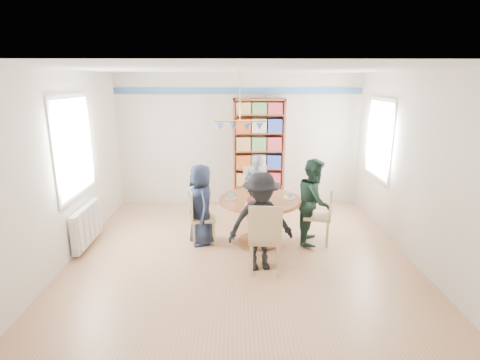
{
  "coord_description": "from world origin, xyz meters",
  "views": [
    {
      "loc": [
        -0.08,
        -5.23,
        2.55
      ],
      "look_at": [
        0.0,
        0.4,
        1.05
      ],
      "focal_mm": 28.0,
      "sensor_mm": 36.0,
      "label": 1
    }
  ],
  "objects_px": {
    "chair_right": "(323,212)",
    "bookshelf": "(259,154)",
    "person_left": "(201,204)",
    "person_near": "(261,222)",
    "person_right": "(314,201)",
    "radiator": "(87,225)",
    "chair_near": "(265,235)",
    "chair_far": "(257,191)",
    "dining_table": "(260,210)",
    "chair_left": "(198,214)",
    "person_far": "(257,189)"
  },
  "relations": [
    {
      "from": "person_near",
      "to": "bookshelf",
      "type": "distance_m",
      "value": 2.85
    },
    {
      "from": "person_far",
      "to": "radiator",
      "type": "bearing_deg",
      "value": 27.47
    },
    {
      "from": "person_near",
      "to": "bookshelf",
      "type": "xyz_separation_m",
      "value": [
        0.14,
        2.82,
        0.4
      ]
    },
    {
      "from": "person_near",
      "to": "person_left",
      "type": "bearing_deg",
      "value": 125.85
    },
    {
      "from": "radiator",
      "to": "person_left",
      "type": "distance_m",
      "value": 1.83
    },
    {
      "from": "radiator",
      "to": "chair_far",
      "type": "distance_m",
      "value": 2.97
    },
    {
      "from": "chair_far",
      "to": "person_right",
      "type": "xyz_separation_m",
      "value": [
        0.84,
        -0.96,
        0.12
      ]
    },
    {
      "from": "radiator",
      "to": "person_right",
      "type": "relative_size",
      "value": 0.73
    },
    {
      "from": "radiator",
      "to": "person_left",
      "type": "relative_size",
      "value": 0.77
    },
    {
      "from": "chair_near",
      "to": "person_near",
      "type": "bearing_deg",
      "value": 113.91
    },
    {
      "from": "chair_near",
      "to": "person_right",
      "type": "bearing_deg",
      "value": 50.03
    },
    {
      "from": "chair_right",
      "to": "person_near",
      "type": "xyz_separation_m",
      "value": [
        -1.06,
        -0.85,
        0.17
      ]
    },
    {
      "from": "person_near",
      "to": "chair_near",
      "type": "bearing_deg",
      "value": -75.55
    },
    {
      "from": "dining_table",
      "to": "person_near",
      "type": "relative_size",
      "value": 0.94
    },
    {
      "from": "dining_table",
      "to": "chair_far",
      "type": "bearing_deg",
      "value": 88.9
    },
    {
      "from": "chair_right",
      "to": "chair_far",
      "type": "distance_m",
      "value": 1.42
    },
    {
      "from": "chair_far",
      "to": "person_right",
      "type": "distance_m",
      "value": 1.29
    },
    {
      "from": "chair_left",
      "to": "radiator",
      "type": "bearing_deg",
      "value": -176.39
    },
    {
      "from": "person_far",
      "to": "person_near",
      "type": "relative_size",
      "value": 0.93
    },
    {
      "from": "dining_table",
      "to": "bookshelf",
      "type": "xyz_separation_m",
      "value": [
        0.09,
        1.95,
        0.53
      ]
    },
    {
      "from": "bookshelf",
      "to": "chair_right",
      "type": "bearing_deg",
      "value": -65.03
    },
    {
      "from": "chair_near",
      "to": "person_right",
      "type": "xyz_separation_m",
      "value": [
        0.86,
        1.02,
        0.14
      ]
    },
    {
      "from": "person_left",
      "to": "bookshelf",
      "type": "xyz_separation_m",
      "value": [
        1.03,
        1.94,
        0.44
      ]
    },
    {
      "from": "person_right",
      "to": "chair_left",
      "type": "bearing_deg",
      "value": 104.69
    },
    {
      "from": "chair_right",
      "to": "person_right",
      "type": "xyz_separation_m",
      "value": [
        -0.15,
        0.05,
        0.17
      ]
    },
    {
      "from": "person_right",
      "to": "person_far",
      "type": "bearing_deg",
      "value": 59.4
    },
    {
      "from": "radiator",
      "to": "chair_left",
      "type": "distance_m",
      "value": 1.76
    },
    {
      "from": "person_left",
      "to": "bookshelf",
      "type": "relative_size",
      "value": 0.59
    },
    {
      "from": "chair_far",
      "to": "bookshelf",
      "type": "height_order",
      "value": "bookshelf"
    },
    {
      "from": "chair_right",
      "to": "bookshelf",
      "type": "relative_size",
      "value": 0.43
    },
    {
      "from": "dining_table",
      "to": "person_left",
      "type": "distance_m",
      "value": 0.94
    },
    {
      "from": "chair_right",
      "to": "person_near",
      "type": "relative_size",
      "value": 0.69
    },
    {
      "from": "chair_left",
      "to": "person_left",
      "type": "distance_m",
      "value": 0.18
    },
    {
      "from": "chair_far",
      "to": "person_right",
      "type": "bearing_deg",
      "value": -48.8
    },
    {
      "from": "radiator",
      "to": "bookshelf",
      "type": "distance_m",
      "value": 3.56
    },
    {
      "from": "person_left",
      "to": "person_near",
      "type": "height_order",
      "value": "person_near"
    },
    {
      "from": "chair_right",
      "to": "person_left",
      "type": "bearing_deg",
      "value": 179.23
    },
    {
      "from": "chair_left",
      "to": "person_left",
      "type": "height_order",
      "value": "person_left"
    },
    {
      "from": "person_far",
      "to": "bookshelf",
      "type": "bearing_deg",
      "value": -87.7
    },
    {
      "from": "chair_far",
      "to": "radiator",
      "type": "bearing_deg",
      "value": -158.37
    },
    {
      "from": "dining_table",
      "to": "person_right",
      "type": "height_order",
      "value": "person_right"
    },
    {
      "from": "chair_right",
      "to": "person_left",
      "type": "relative_size",
      "value": 0.73
    },
    {
      "from": "chair_right",
      "to": "person_right",
      "type": "distance_m",
      "value": 0.23
    },
    {
      "from": "radiator",
      "to": "dining_table",
      "type": "height_order",
      "value": "dining_table"
    },
    {
      "from": "person_near",
      "to": "bookshelf",
      "type": "relative_size",
      "value": 0.63
    },
    {
      "from": "person_right",
      "to": "person_far",
      "type": "xyz_separation_m",
      "value": [
        -0.87,
        0.86,
        -0.05
      ]
    },
    {
      "from": "person_left",
      "to": "person_right",
      "type": "relative_size",
      "value": 0.94
    },
    {
      "from": "person_left",
      "to": "bookshelf",
      "type": "height_order",
      "value": "bookshelf"
    },
    {
      "from": "dining_table",
      "to": "person_near",
      "type": "xyz_separation_m",
      "value": [
        -0.05,
        -0.87,
        0.13
      ]
    },
    {
      "from": "radiator",
      "to": "person_near",
      "type": "height_order",
      "value": "person_near"
    }
  ]
}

